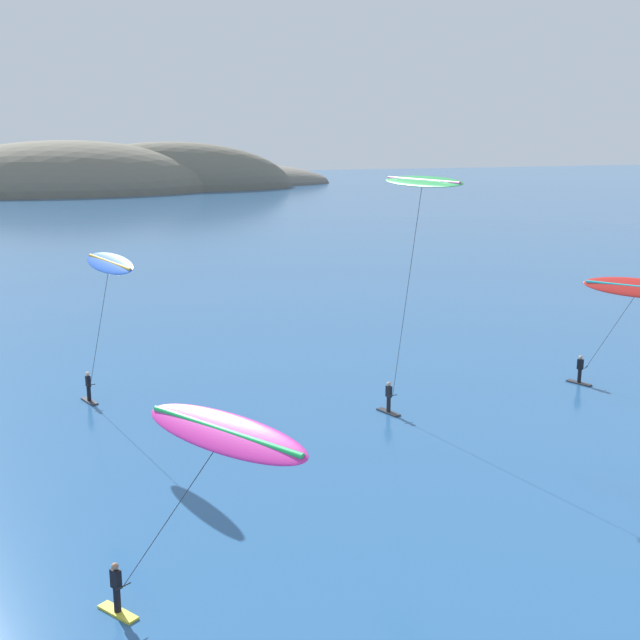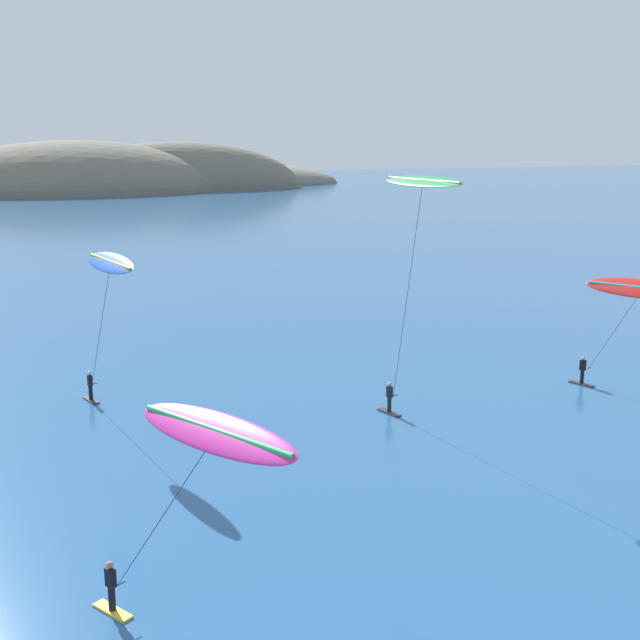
{
  "view_description": "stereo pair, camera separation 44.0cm",
  "coord_description": "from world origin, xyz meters",
  "views": [
    {
      "loc": [
        -9.64,
        -6.19,
        14.32
      ],
      "look_at": [
        3.21,
        28.6,
        5.67
      ],
      "focal_mm": 45.0,
      "sensor_mm": 36.0,
      "label": 1
    },
    {
      "loc": [
        -9.23,
        -6.34,
        14.32
      ],
      "look_at": [
        3.21,
        28.6,
        5.67
      ],
      "focal_mm": 45.0,
      "sensor_mm": 36.0,
      "label": 2
    }
  ],
  "objects": [
    {
      "name": "headland_island",
      "position": [
        16.16,
        209.01,
        0.0
      ],
      "size": [
        114.1,
        52.75,
        25.49
      ],
      "color": "#6B6656",
      "rests_on": "ground"
    },
    {
      "name": "kitesurfer_red",
      "position": [
        21.73,
        28.46,
        5.68
      ],
      "size": [
        4.48,
        6.09,
        6.57
      ],
      "color": "#2D2D33",
      "rests_on": "ground"
    },
    {
      "name": "kitesurfer_blue",
      "position": [
        -6.04,
        33.37,
        7.62
      ],
      "size": [
        2.76,
        7.94,
        8.69
      ],
      "color": "#2D2D33",
      "rests_on": "ground"
    },
    {
      "name": "kitesurfer_green",
      "position": [
        7.94,
        27.86,
        11.26
      ],
      "size": [
        2.37,
        5.99,
        12.43
      ],
      "color": "#2D2D33",
      "rests_on": "ground"
    },
    {
      "name": "kitesurfer_magenta",
      "position": [
        -5.62,
        12.57,
        6.52
      ],
      "size": [
        4.92,
        7.62,
        7.49
      ],
      "color": "yellow",
      "rests_on": "ground"
    }
  ]
}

